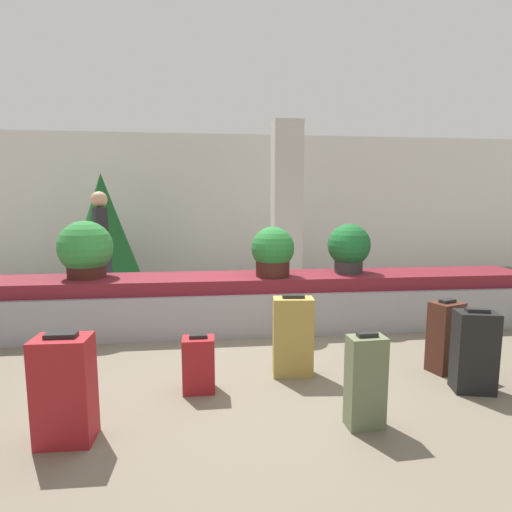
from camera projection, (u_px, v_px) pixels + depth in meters
ground_plane at (269, 363)px, 4.10m from camera, size 18.00×18.00×0.00m
back_wall at (236, 204)px, 9.36m from camera, size 18.00×0.06×3.20m
carousel at (256, 302)px, 5.26m from camera, size 7.61×0.93×0.70m
pillar at (286, 205)px, 7.90m from camera, size 0.56×0.56×3.20m
suitcase_0 at (366, 382)px, 2.90m from camera, size 0.28×0.18×0.72m
suitcase_1 at (199, 364)px, 3.47m from camera, size 0.28×0.21×0.51m
suitcase_2 at (65, 390)px, 2.71m from camera, size 0.37×0.26×0.77m
suitcase_3 at (445, 337)px, 3.87m from camera, size 0.34×0.30×0.72m
suitcase_4 at (293, 336)px, 3.78m from camera, size 0.39×0.23×0.78m
suitcase_5 at (474, 351)px, 3.46m from camera, size 0.37×0.29×0.74m
potted_plant_0 at (273, 252)px, 5.08m from camera, size 0.55×0.55×0.64m
potted_plant_1 at (349, 248)px, 5.36m from camera, size 0.57×0.57×0.66m
potted_plant_2 at (86, 250)px, 5.00m from camera, size 0.67×0.67×0.72m
traveler_0 at (101, 236)px, 6.44m from camera, size 0.31×0.37×1.82m
decorated_tree at (103, 226)px, 7.69m from camera, size 1.38×1.38×2.20m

